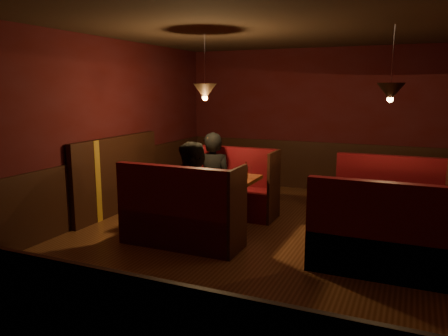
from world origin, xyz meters
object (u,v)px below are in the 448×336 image
at_px(second_bench_near, 379,245).
at_px(diner_b, 195,180).
at_px(diner_a, 213,164).
at_px(second_bench_far, 388,208).
at_px(main_bench_far, 230,193).
at_px(second_table, 383,206).
at_px(main_bench_near, 180,221).
at_px(main_table, 207,188).

bearing_deg(second_bench_near, diner_b, 175.58).
bearing_deg(diner_b, diner_a, 97.24).
bearing_deg(diner_b, second_bench_far, 25.21).
height_order(main_bench_far, second_table, main_bench_far).
distance_m(main_bench_far, main_bench_near, 1.70).
height_order(second_bench_far, diner_a, diner_a).
height_order(diner_a, diner_b, diner_a).
relative_size(second_bench_far, diner_a, 0.89).
height_order(main_table, main_bench_far, main_bench_far).
xyz_separation_m(main_table, second_table, (2.49, 0.10, -0.03)).
height_order(main_table, diner_b, diner_b).
height_order(main_bench_far, second_bench_near, main_bench_far).
xyz_separation_m(main_bench_near, second_bench_near, (2.50, 0.11, -0.00)).
xyz_separation_m(second_bench_near, diner_b, (-2.42, 0.19, 0.51)).
bearing_deg(second_bench_far, second_table, -92.20).
xyz_separation_m(main_table, diner_b, (0.10, -0.56, 0.25)).
xyz_separation_m(main_bench_far, second_bench_near, (2.50, -1.59, -0.00)).
bearing_deg(main_bench_near, second_table, 21.08).
bearing_deg(diner_b, main_bench_far, 86.61).
bearing_deg(main_bench_far, main_table, -91.19).
bearing_deg(main_table, second_table, 2.31).
height_order(main_bench_near, second_table, main_bench_near).
xyz_separation_m(main_bench_near, diner_a, (-0.22, 1.49, 0.52)).
bearing_deg(main_bench_far, main_bench_near, -90.00).
xyz_separation_m(diner_a, diner_b, (0.29, -1.19, -0.01)).
distance_m(second_table, diner_b, 2.49).
height_order(second_table, diner_b, diner_b).
relative_size(main_table, second_bench_far, 0.96).
bearing_deg(diner_b, second_bench_near, -10.99).
relative_size(main_bench_near, second_bench_far, 1.05).
height_order(second_bench_near, diner_a, diner_a).
relative_size(main_table, diner_a, 0.86).
xyz_separation_m(second_bench_near, diner_a, (-2.72, 1.38, 0.52)).
height_order(main_bench_near, diner_b, diner_b).
xyz_separation_m(main_bench_far, second_bench_far, (2.50, 0.10, -0.00)).
bearing_deg(second_bench_far, second_bench_near, -90.00).
distance_m(main_table, main_bench_near, 0.89).
xyz_separation_m(second_bench_far, second_bench_near, (0.00, -1.69, 0.00)).
distance_m(main_bench_near, second_table, 2.66).
height_order(main_bench_near, second_bench_far, main_bench_near).
relative_size(main_bench_far, second_table, 1.17).
bearing_deg(second_table, diner_b, -164.63).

